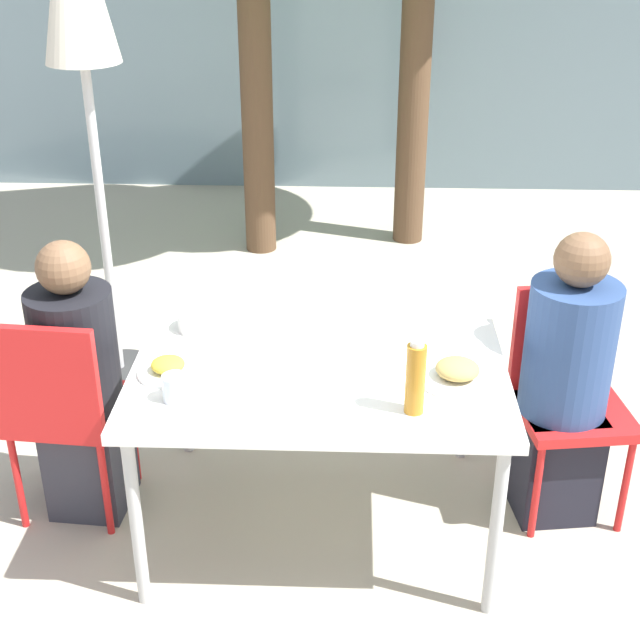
# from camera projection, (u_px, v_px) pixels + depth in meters

# --- Properties ---
(ground_plane) EXTENTS (24.00, 24.00, 0.00)m
(ground_plane) POSITION_uv_depth(u_px,v_px,m) (320.00, 519.00, 3.47)
(ground_plane) COLOR #B2A893
(dining_table) EXTENTS (1.30, 1.02, 0.72)m
(dining_table) POSITION_uv_depth(u_px,v_px,m) (320.00, 371.00, 3.16)
(dining_table) COLOR white
(dining_table) RESTS_ON ground
(chair_left) EXTENTS (0.43, 0.43, 0.87)m
(chair_left) POSITION_uv_depth(u_px,v_px,m) (60.00, 402.00, 3.26)
(chair_left) COLOR red
(chair_left) RESTS_ON ground
(person_left) EXTENTS (0.31, 0.31, 1.12)m
(person_left) POSITION_uv_depth(u_px,v_px,m) (80.00, 388.00, 3.32)
(person_left) COLOR #383842
(person_left) RESTS_ON ground
(chair_right) EXTENTS (0.45, 0.45, 0.87)m
(chair_right) POSITION_uv_depth(u_px,v_px,m) (568.00, 383.00, 3.39)
(chair_right) COLOR red
(chair_right) RESTS_ON ground
(person_right) EXTENTS (0.33, 0.33, 1.16)m
(person_right) POSITION_uv_depth(u_px,v_px,m) (564.00, 387.00, 3.30)
(person_right) COLOR black
(person_right) RESTS_ON ground
(closed_umbrella) EXTENTS (0.36, 0.36, 2.31)m
(closed_umbrella) POSITION_uv_depth(u_px,v_px,m) (78.00, 9.00, 3.67)
(closed_umbrella) COLOR #333333
(closed_umbrella) RESTS_ON ground
(plate_0) EXTENTS (0.27, 0.27, 0.07)m
(plate_0) POSITION_uv_depth(u_px,v_px,m) (457.00, 373.00, 2.99)
(plate_0) COLOR white
(plate_0) RESTS_ON dining_table
(plate_1) EXTENTS (0.21, 0.21, 0.06)m
(plate_1) POSITION_uv_depth(u_px,v_px,m) (168.00, 368.00, 3.03)
(plate_1) COLOR white
(plate_1) RESTS_ON dining_table
(bottle) EXTENTS (0.06, 0.06, 0.26)m
(bottle) POSITION_uv_depth(u_px,v_px,m) (415.00, 378.00, 2.77)
(bottle) COLOR #B7751E
(bottle) RESTS_ON dining_table
(drinking_cup) EXTENTS (0.08, 0.08, 0.09)m
(drinking_cup) POSITION_uv_depth(u_px,v_px,m) (175.00, 388.00, 2.87)
(drinking_cup) COLOR silver
(drinking_cup) RESTS_ON dining_table
(salad_bowl) EXTENTS (0.15, 0.15, 0.06)m
(salad_bowl) POSITION_uv_depth(u_px,v_px,m) (198.00, 321.00, 3.33)
(salad_bowl) COLOR white
(salad_bowl) RESTS_ON dining_table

